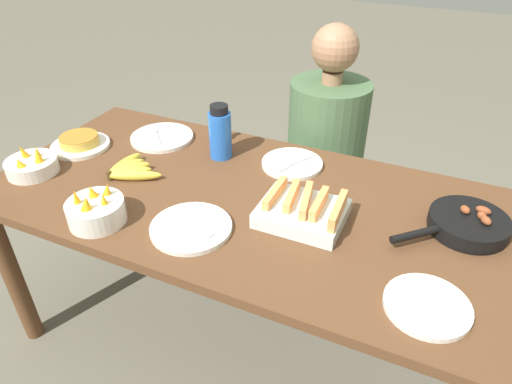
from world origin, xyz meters
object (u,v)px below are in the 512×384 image
object	(u,v)px
fruit_bowl_citrus	(32,165)
hot_sauce_bottle	(217,130)
frittata_plate_center	(80,143)
fruit_bowl_mango	(96,210)
empty_plate_mid_edge	(162,137)
empty_plate_near_front	(191,228)
melon_tray	(303,211)
person_figure	(323,174)
empty_plate_far_left	(292,164)
banana_bunch	(128,170)
water_bottle	(220,133)
skillet	(467,224)
empty_plate_far_right	(427,306)

from	to	relation	value
fruit_bowl_citrus	hot_sauce_bottle	world-z (taller)	hot_sauce_bottle
frittata_plate_center	fruit_bowl_mango	bearing A→B (deg)	-42.12
empty_plate_mid_edge	empty_plate_near_front	bearing A→B (deg)	-47.80
melon_tray	empty_plate_mid_edge	bearing A→B (deg)	158.80
empty_plate_near_front	person_figure	size ratio (longest dim) A/B	0.22
empty_plate_far_left	fruit_bowl_citrus	bearing A→B (deg)	-152.52
fruit_bowl_citrus	melon_tray	bearing A→B (deg)	8.02
frittata_plate_center	person_figure	distance (m)	1.09
empty_plate_near_front	fruit_bowl_mango	distance (m)	0.31
banana_bunch	fruit_bowl_mango	xyz separation A→B (m)	(0.09, -0.27, 0.02)
empty_plate_far_left	water_bottle	world-z (taller)	water_bottle
skillet	empty_plate_far_right	world-z (taller)	skillet
banana_bunch	water_bottle	distance (m)	0.37
empty_plate_near_front	hot_sauce_bottle	bearing A→B (deg)	110.57
fruit_bowl_mango	empty_plate_near_front	bearing A→B (deg)	16.30
skillet	water_bottle	size ratio (longest dim) A/B	1.53
frittata_plate_center	person_figure	world-z (taller)	person_figure
empty_plate_far_right	water_bottle	bearing A→B (deg)	150.55
empty_plate_far_right	empty_plate_mid_edge	size ratio (longest dim) A/B	0.84
empty_plate_far_left	melon_tray	bearing A→B (deg)	-63.57
water_bottle	person_figure	bearing A→B (deg)	55.25
person_figure	water_bottle	bearing A→B (deg)	-124.75
banana_bunch	water_bottle	xyz separation A→B (m)	(0.24, 0.27, 0.08)
banana_bunch	hot_sauce_bottle	world-z (taller)	hot_sauce_bottle
banana_bunch	empty_plate_near_front	world-z (taller)	banana_bunch
empty_plate_mid_edge	fruit_bowl_mango	xyz separation A→B (m)	(0.14, -0.56, 0.03)
banana_bunch	empty_plate_far_right	size ratio (longest dim) A/B	0.92
water_bottle	melon_tray	bearing A→B (deg)	-30.74
frittata_plate_center	hot_sauce_bottle	xyz separation A→B (m)	(0.49, 0.27, 0.04)
melon_tray	empty_plate_mid_edge	xyz separation A→B (m)	(-0.73, 0.28, -0.03)
empty_plate_far_right	fruit_bowl_citrus	size ratio (longest dim) A/B	1.19
hot_sauce_bottle	person_figure	world-z (taller)	person_figure
skillet	empty_plate_far_right	size ratio (longest dim) A/B	1.50
skillet	frittata_plate_center	size ratio (longest dim) A/B	1.40
empty_plate_near_front	hot_sauce_bottle	xyz separation A→B (m)	(-0.21, 0.55, 0.05)
frittata_plate_center	empty_plate_far_right	distance (m)	1.43
melon_tray	empty_plate_far_right	size ratio (longest dim) A/B	1.22
banana_bunch	skillet	distance (m)	1.17
hot_sauce_bottle	empty_plate_far_right	bearing A→B (deg)	-32.08
frittata_plate_center	empty_plate_mid_edge	xyz separation A→B (m)	(0.26, 0.20, -0.01)
empty_plate_far_right	water_bottle	xyz separation A→B (m)	(-0.84, 0.48, 0.09)
fruit_bowl_mango	person_figure	bearing A→B (deg)	64.68
empty_plate_far_left	empty_plate_mid_edge	distance (m)	0.58
empty_plate_far_right	fruit_bowl_citrus	xyz separation A→B (m)	(-1.42, 0.08, 0.02)
person_figure	melon_tray	bearing A→B (deg)	-79.43
skillet	fruit_bowl_citrus	xyz separation A→B (m)	(-1.49, -0.30, 0.00)
skillet	melon_tray	bearing A→B (deg)	-25.99
frittata_plate_center	person_figure	xyz separation A→B (m)	(0.86, 0.61, -0.27)
frittata_plate_center	empty_plate_mid_edge	size ratio (longest dim) A/B	0.89
skillet	fruit_bowl_citrus	size ratio (longest dim) A/B	1.77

